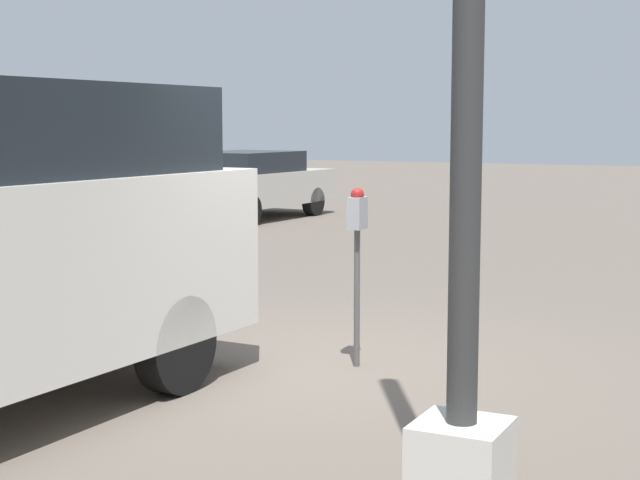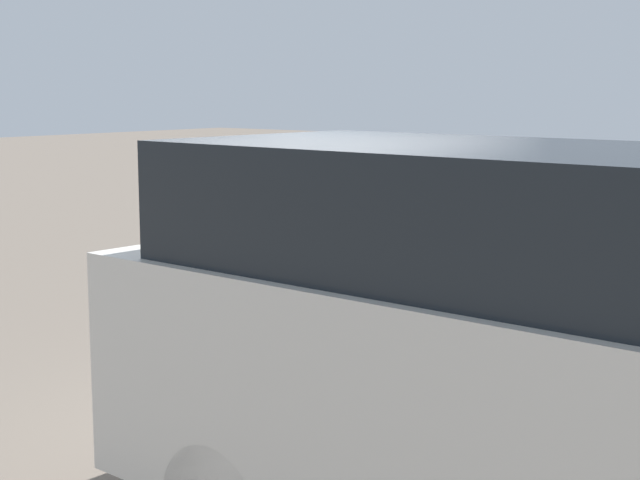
# 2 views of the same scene
# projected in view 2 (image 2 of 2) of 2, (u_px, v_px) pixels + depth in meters

# --- Properties ---
(ground_plane) EXTENTS (80.00, 80.00, 0.00)m
(ground_plane) POSITION_uv_depth(u_px,v_px,m) (312.00, 430.00, 7.36)
(ground_plane) COLOR #60564C
(parking_meter_near) EXTENTS (0.21, 0.12, 1.48)m
(parking_meter_near) POSITION_uv_depth(u_px,v_px,m) (326.00, 275.00, 7.69)
(parking_meter_near) COLOR #4C4C4C
(parking_meter_near) RESTS_ON ground
(parked_van) EXTENTS (5.16, 2.02, 2.27)m
(parked_van) POSITION_uv_depth(u_px,v_px,m) (575.00, 371.00, 4.59)
(parked_van) COLOR beige
(parked_van) RESTS_ON ground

